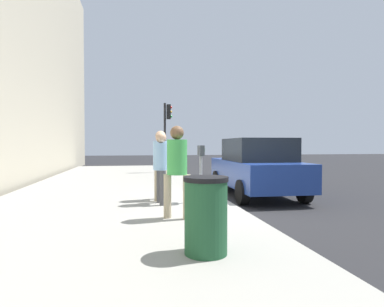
# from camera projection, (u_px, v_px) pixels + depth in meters

# --- Properties ---
(ground_plane) EXTENTS (80.00, 80.00, 0.00)m
(ground_plane) POSITION_uv_depth(u_px,v_px,m) (226.00, 205.00, 8.22)
(ground_plane) COLOR #232326
(ground_plane) RESTS_ON ground
(sidewalk_slab) EXTENTS (28.00, 6.00, 0.15)m
(sidewalk_slab) POSITION_uv_depth(u_px,v_px,m) (108.00, 206.00, 7.67)
(sidewalk_slab) COLOR gray
(sidewalk_slab) RESTS_ON ground_plane
(parking_meter) EXTENTS (0.36, 0.12, 1.41)m
(parking_meter) POSITION_uv_depth(u_px,v_px,m) (201.00, 161.00, 7.76)
(parking_meter) COLOR gray
(parking_meter) RESTS_ON sidewalk_slab
(pedestrian_at_meter) EXTENTS (0.52, 0.38, 1.72)m
(pedestrian_at_meter) POSITION_uv_depth(u_px,v_px,m) (161.00, 162.00, 7.55)
(pedestrian_at_meter) COLOR #47474C
(pedestrian_at_meter) RESTS_ON sidewalk_slab
(pedestrian_bystander) EXTENTS (0.39, 0.51, 1.79)m
(pedestrian_bystander) POSITION_uv_depth(u_px,v_px,m) (177.00, 164.00, 6.04)
(pedestrian_bystander) COLOR tan
(pedestrian_bystander) RESTS_ON sidewalk_slab
(parking_officer) EXTENTS (0.48, 0.39, 1.79)m
(parking_officer) POSITION_uv_depth(u_px,v_px,m) (161.00, 159.00, 8.10)
(parking_officer) COLOR tan
(parking_officer) RESTS_ON sidewalk_slab
(parked_sedan_near) EXTENTS (4.46, 2.08, 1.77)m
(parked_sedan_near) POSITION_uv_depth(u_px,v_px,m) (256.00, 167.00, 9.71)
(parked_sedan_near) COLOR navy
(parked_sedan_near) RESTS_ON ground_plane
(traffic_signal) EXTENTS (0.24, 0.44, 3.60)m
(traffic_signal) POSITION_uv_depth(u_px,v_px,m) (167.00, 126.00, 16.35)
(traffic_signal) COLOR black
(traffic_signal) RESTS_ON sidewalk_slab
(trash_bin) EXTENTS (0.59, 0.59, 1.01)m
(trash_bin) POSITION_uv_depth(u_px,v_px,m) (206.00, 215.00, 4.09)
(trash_bin) COLOR #1E4C2D
(trash_bin) RESTS_ON sidewalk_slab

